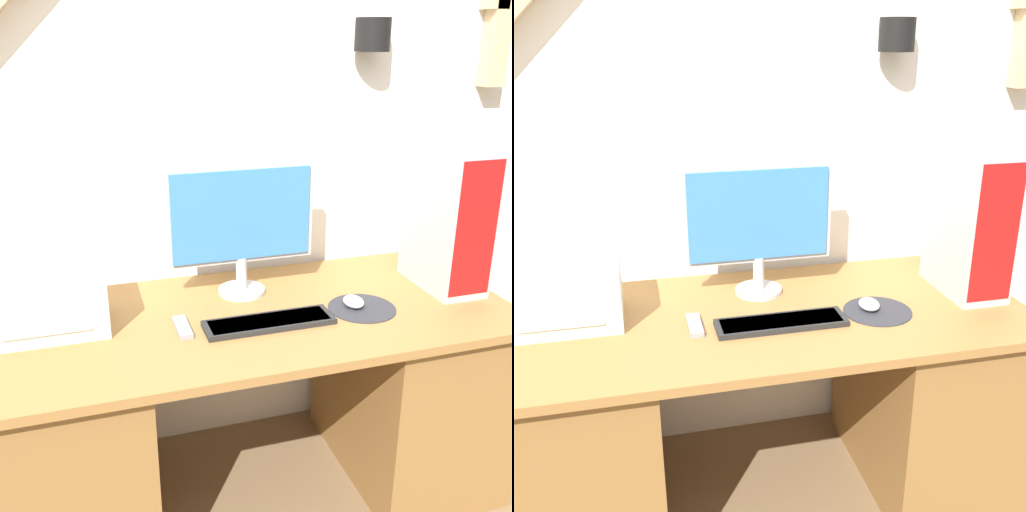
{
  "view_description": "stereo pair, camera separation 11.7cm",
  "coord_description": "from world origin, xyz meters",
  "views": [
    {
      "loc": [
        -0.52,
        -1.33,
        1.61
      ],
      "look_at": [
        0.01,
        0.38,
        0.94
      ],
      "focal_mm": 42.0,
      "sensor_mm": 36.0,
      "label": 1
    },
    {
      "loc": [
        -0.41,
        -1.36,
        1.61
      ],
      "look_at": [
        0.01,
        0.38,
        0.94
      ],
      "focal_mm": 42.0,
      "sensor_mm": 36.0,
      "label": 2
    }
  ],
  "objects": [
    {
      "name": "keyboard",
      "position": [
        0.03,
        0.28,
        0.75
      ],
      "size": [
        0.42,
        0.12,
        0.02
      ],
      "color": "black",
      "rests_on": "desk"
    },
    {
      "name": "mousepad",
      "position": [
        0.36,
        0.31,
        0.74
      ],
      "size": [
        0.23,
        0.23,
        0.0
      ],
      "color": "#2D2D33",
      "rests_on": "desk"
    },
    {
      "name": "desk",
      "position": [
        0.0,
        0.38,
        0.38
      ],
      "size": [
        1.75,
        0.76,
        0.73
      ],
      "color": "olive",
      "rests_on": "ground_plane"
    },
    {
      "name": "printer",
      "position": [
        -0.64,
        0.47,
        0.84
      ],
      "size": [
        0.36,
        0.27,
        0.21
      ],
      "color": "beige",
      "rests_on": "desk"
    },
    {
      "name": "monitor",
      "position": [
        0.01,
        0.56,
        1.0
      ],
      "size": [
        0.52,
        0.17,
        0.46
      ],
      "color": "#B7B7BC",
      "rests_on": "desk"
    },
    {
      "name": "mouse",
      "position": [
        0.34,
        0.32,
        0.76
      ],
      "size": [
        0.07,
        0.09,
        0.03
      ],
      "color": "silver",
      "rests_on": "mousepad"
    },
    {
      "name": "remote_control",
      "position": [
        -0.24,
        0.33,
        0.74
      ],
      "size": [
        0.04,
        0.14,
        0.02
      ],
      "color": "gray",
      "rests_on": "desk"
    },
    {
      "name": "computer_tower",
      "position": [
        0.74,
        0.41,
        0.99
      ],
      "size": [
        0.18,
        0.32,
        0.52
      ],
      "color": "#B2B2B7",
      "rests_on": "desk"
    },
    {
      "name": "wall_back",
      "position": [
        0.01,
        0.82,
        1.37
      ],
      "size": [
        6.4,
        0.18,
        2.7
      ],
      "color": "white",
      "rests_on": "ground_plane"
    }
  ]
}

